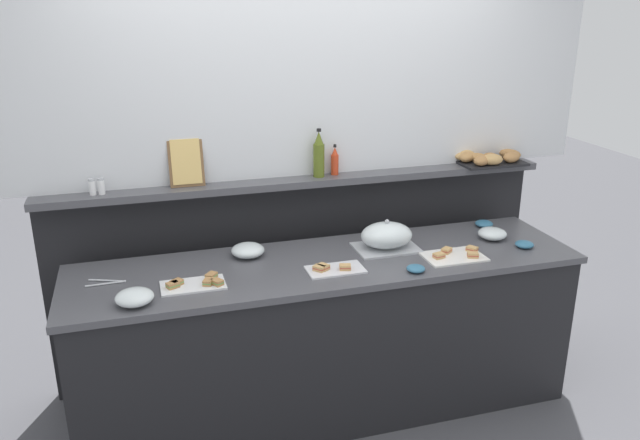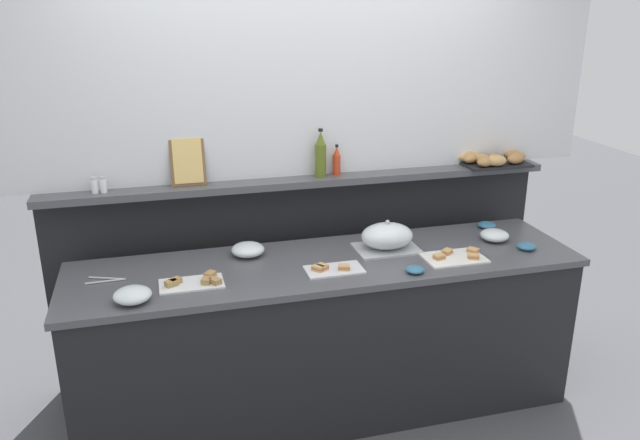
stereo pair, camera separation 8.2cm
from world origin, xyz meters
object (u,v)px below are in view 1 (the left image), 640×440
condiment_bowl_teal (524,244)px  serving_cloche (386,236)px  condiment_bowl_red (484,224)px  sandwich_platter_front (455,255)px  condiment_bowl_cream (416,269)px  pepper_shaker (101,186)px  sandwich_platter_side (195,284)px  sandwich_platter_rear (334,269)px  serving_tongs (107,282)px  hot_sauce_bottle (335,161)px  glass_bowl_large (248,251)px  framed_picture (186,162)px  bread_basket (486,158)px  olive_oil_bottle (319,155)px  salt_shaker (92,187)px  glass_bowl_small (135,298)px  glass_bowl_medium (492,234)px

condiment_bowl_teal → serving_cloche: bearing=165.2°
condiment_bowl_teal → condiment_bowl_red: size_ratio=0.96×
sandwich_platter_front → condiment_bowl_red: size_ratio=3.02×
condiment_bowl_cream → pepper_shaker: size_ratio=1.08×
sandwich_platter_side → serving_cloche: bearing=9.7°
sandwich_platter_rear → serving_tongs: 1.10m
hot_sauce_bottle → pepper_shaker: size_ratio=2.02×
glass_bowl_large → framed_picture: 0.59m
bread_basket → sandwich_platter_front: bearing=-130.3°
sandwich_platter_front → sandwich_platter_side: (-1.35, 0.03, 0.00)m
condiment_bowl_teal → olive_oil_bottle: olive_oil_bottle is taller
serving_cloche → sandwich_platter_front: bearing=-34.8°
serving_cloche → olive_oil_bottle: size_ratio=1.23×
framed_picture → bread_basket: bearing=-1.4°
olive_oil_bottle → salt_shaker: olive_oil_bottle is taller
sandwich_platter_side → framed_picture: 0.74m
serving_tongs → hot_sauce_bottle: bearing=18.3°
bread_basket → glass_bowl_small: bearing=-162.8°
glass_bowl_medium → condiment_bowl_cream: glass_bowl_medium is taller
serving_cloche → sandwich_platter_side: bearing=-170.3°
glass_bowl_large → bread_basket: (1.53, 0.25, 0.33)m
glass_bowl_medium → condiment_bowl_teal: bearing=-58.5°
sandwich_platter_rear → glass_bowl_small: size_ratio=1.69×
condiment_bowl_cream → hot_sauce_bottle: size_ratio=0.53×
sandwich_platter_front → framed_picture: size_ratio=1.19×
condiment_bowl_cream → framed_picture: 1.34m
serving_cloche → salt_shaker: salt_shaker is taller
framed_picture → olive_oil_bottle: bearing=-2.4°
condiment_bowl_cream → olive_oil_bottle: 0.88m
condiment_bowl_cream → salt_shaker: salt_shaker is taller
sandwich_platter_rear → olive_oil_bottle: bearing=81.0°
serving_cloche → salt_shaker: 1.56m
sandwich_platter_front → glass_bowl_medium: 0.38m
glass_bowl_medium → pepper_shaker: 2.14m
condiment_bowl_cream → hot_sauce_bottle: bearing=105.2°
glass_bowl_medium → sandwich_platter_front: bearing=-151.3°
glass_bowl_medium → hot_sauce_bottle: 0.98m
serving_cloche → glass_bowl_medium: bearing=-2.6°
glass_bowl_large → pepper_shaker: 0.83m
condiment_bowl_red → glass_bowl_medium: bearing=-107.8°
bread_basket → sandwich_platter_side: bearing=-163.5°
pepper_shaker → glass_bowl_medium: bearing=-10.9°
glass_bowl_large → glass_bowl_medium: size_ratio=1.10×
olive_oil_bottle → glass_bowl_medium: bearing=-24.3°
sandwich_platter_front → condiment_bowl_red: bearing=43.7°
sandwich_platter_side → bread_basket: 1.95m
serving_cloche → framed_picture: (-1.00, 0.41, 0.39)m
condiment_bowl_cream → glass_bowl_small: bearing=178.7°
serving_tongs → framed_picture: size_ratio=0.70×
glass_bowl_large → pepper_shaker: size_ratio=2.02×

